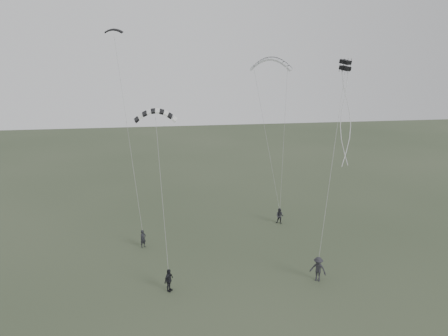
{
  "coord_description": "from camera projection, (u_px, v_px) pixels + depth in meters",
  "views": [
    {
      "loc": [
        -4.34,
        -28.57,
        15.38
      ],
      "look_at": [
        1.13,
        5.12,
        6.6
      ],
      "focal_mm": 35.0,
      "sensor_mm": 36.0,
      "label": 1
    }
  ],
  "objects": [
    {
      "name": "kite_dark_small",
      "position": [
        113.0,
        30.0,
        36.98
      ],
      "size": [
        1.58,
        0.76,
        0.6
      ],
      "primitive_type": null,
      "rotation": [
        0.24,
        0.0,
        -0.13
      ],
      "color": "black",
      "rests_on": "flyer_left"
    },
    {
      "name": "kite_box",
      "position": [
        345.0,
        65.0,
        31.87
      ],
      "size": [
        0.99,
        1.02,
        0.84
      ],
      "primitive_type": null,
      "rotation": [
        0.21,
        0.0,
        0.61
      ],
      "color": "black",
      "rests_on": "flyer_far"
    },
    {
      "name": "flyer_left",
      "position": [
        143.0,
        239.0,
        36.01
      ],
      "size": [
        0.65,
        0.62,
        1.5
      ],
      "primitive_type": "imported",
      "rotation": [
        0.0,
        0.0,
        0.68
      ],
      "color": "black",
      "rests_on": "ground"
    },
    {
      "name": "flyer_far",
      "position": [
        318.0,
        269.0,
        30.58
      ],
      "size": [
        1.32,
        1.23,
        1.79
      ],
      "primitive_type": "imported",
      "rotation": [
        0.0,
        0.0,
        -0.66
      ],
      "color": "#252429",
      "rests_on": "ground"
    },
    {
      "name": "ground",
      "position": [
        220.0,
        273.0,
        31.82
      ],
      "size": [
        140.0,
        140.0,
        0.0
      ],
      "primitive_type": "plane",
      "color": "#35422B",
      "rests_on": "ground"
    },
    {
      "name": "flyer_center",
      "position": [
        169.0,
        280.0,
        29.25
      ],
      "size": [
        0.85,
        0.99,
        1.59
      ],
      "primitive_type": "imported",
      "rotation": [
        0.0,
        0.0,
        0.96
      ],
      "color": "black",
      "rests_on": "ground"
    },
    {
      "name": "flyer_right",
      "position": [
        280.0,
        216.0,
        41.13
      ],
      "size": [
        0.91,
        0.86,
        1.49
      ],
      "primitive_type": "imported",
      "rotation": [
        0.0,
        0.0,
        -0.54
      ],
      "color": "#27272D",
      "rests_on": "ground"
    },
    {
      "name": "kite_pale_large",
      "position": [
        271.0,
        59.0,
        40.35
      ],
      "size": [
        4.05,
        2.62,
        1.75
      ],
      "primitive_type": null,
      "rotation": [
        0.2,
        0.0,
        -0.41
      ],
      "color": "#B1B3B6",
      "rests_on": "flyer_right"
    },
    {
      "name": "kite_striped",
      "position": [
        155.0,
        111.0,
        33.56
      ],
      "size": [
        3.24,
        1.21,
        1.41
      ],
      "primitive_type": null,
      "rotation": [
        0.26,
        0.0,
        -0.04
      ],
      "color": "black",
      "rests_on": "flyer_center"
    }
  ]
}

